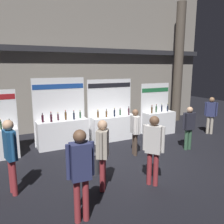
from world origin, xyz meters
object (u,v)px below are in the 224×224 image
(exhibitor_booth_1, at_px, (62,130))
(visitor_1, at_px, (211,112))
(visitor_6, at_px, (189,125))
(visitor_3, at_px, (10,151))
(visitor_0, at_px, (135,128))
(visitor_2, at_px, (103,149))
(exhibitor_booth_2, at_px, (113,125))
(visitor_5, at_px, (81,167))
(exhibitor_booth_3, at_px, (158,121))
(trash_bin, at_px, (93,163))
(visitor_8, at_px, (153,144))

(exhibitor_booth_1, distance_m, visitor_1, 6.44)
(visitor_6, bearing_deg, visitor_3, -170.43)
(exhibitor_booth_1, xyz_separation_m, visitor_0, (1.98, -1.94, 0.30))
(exhibitor_booth_1, distance_m, visitor_2, 3.55)
(exhibitor_booth_2, bearing_deg, visitor_5, -123.08)
(visitor_5, bearing_deg, visitor_3, 127.78)
(exhibitor_booth_1, relative_size, visitor_2, 1.46)
(visitor_2, xyz_separation_m, visitor_3, (-1.96, 0.77, 0.03))
(exhibitor_booth_1, bearing_deg, visitor_3, -124.21)
(exhibitor_booth_3, height_order, trash_bin, exhibitor_booth_3)
(exhibitor_booth_1, relative_size, exhibitor_booth_2, 1.04)
(visitor_0, height_order, visitor_5, visitor_5)
(visitor_0, height_order, visitor_1, visitor_1)
(exhibitor_booth_2, xyz_separation_m, visitor_8, (-0.77, -3.79, 0.47))
(exhibitor_booth_1, height_order, exhibitor_booth_2, exhibitor_booth_1)
(visitor_6, distance_m, visitor_8, 3.06)
(exhibitor_booth_3, xyz_separation_m, visitor_3, (-6.14, -2.54, 0.49))
(visitor_8, bearing_deg, visitor_2, 34.40)
(exhibitor_booth_2, distance_m, exhibitor_booth_3, 2.20)
(visitor_3, relative_size, visitor_8, 1.00)
(exhibitor_booth_2, bearing_deg, exhibitor_booth_3, -3.66)
(visitor_3, bearing_deg, exhibitor_booth_1, 132.98)
(visitor_6, bearing_deg, exhibitor_booth_2, 135.29)
(exhibitor_booth_1, bearing_deg, exhibitor_booth_3, -2.88)
(visitor_5, bearing_deg, exhibitor_booth_1, 83.75)
(visitor_0, relative_size, visitor_5, 0.86)
(exhibitor_booth_3, relative_size, visitor_8, 1.24)
(exhibitor_booth_3, bearing_deg, trash_bin, -149.41)
(exhibitor_booth_3, relative_size, visitor_5, 1.21)
(trash_bin, bearing_deg, visitor_8, -48.24)
(visitor_3, relative_size, visitor_6, 1.14)
(trash_bin, relative_size, visitor_8, 0.33)
(trash_bin, xyz_separation_m, visitor_3, (-2.07, -0.14, 0.78))
(visitor_8, bearing_deg, exhibitor_booth_3, -79.03)
(trash_bin, distance_m, visitor_0, 2.01)
(visitor_2, distance_m, visitor_3, 2.11)
(visitor_1, relative_size, visitor_5, 0.90)
(visitor_3, bearing_deg, exhibitor_booth_2, 111.39)
(visitor_1, relative_size, visitor_3, 0.92)
(exhibitor_booth_1, relative_size, visitor_1, 1.55)
(exhibitor_booth_3, relative_size, visitor_6, 1.42)
(visitor_6, bearing_deg, visitor_2, -157.62)
(trash_bin, height_order, visitor_3, visitor_3)
(exhibitor_booth_1, relative_size, visitor_8, 1.42)
(exhibitor_booth_1, distance_m, visitor_5, 4.50)
(exhibitor_booth_1, relative_size, exhibitor_booth_3, 1.15)
(exhibitor_booth_2, distance_m, visitor_3, 4.80)
(exhibitor_booth_1, height_order, visitor_3, exhibitor_booth_1)
(visitor_5, bearing_deg, visitor_1, 27.25)
(exhibitor_booth_2, xyz_separation_m, exhibitor_booth_3, (2.19, -0.14, -0.02))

